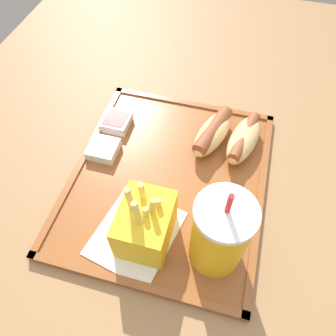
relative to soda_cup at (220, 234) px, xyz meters
name	(u,v)px	position (x,y,z in m)	size (l,w,h in m)	color
ground_plane	(160,287)	(-0.12, -0.14, -0.81)	(8.00, 8.00, 0.00)	#4C4742
dining_table	(157,249)	(-0.12, -0.14, -0.44)	(1.41, 0.98, 0.73)	olive
food_tray	(168,179)	(-0.11, -0.10, -0.07)	(0.40, 0.34, 0.01)	brown
paper_napkin	(136,233)	(0.00, -0.13, -0.07)	(0.16, 0.14, 0.00)	white
soda_cup	(220,234)	(0.00, 0.00, 0.00)	(0.08, 0.08, 0.17)	gold
hot_dog_far	(244,139)	(-0.22, 0.01, -0.05)	(0.13, 0.07, 0.04)	#DBB270
hot_dog_near	(213,132)	(-0.22, -0.05, -0.05)	(0.13, 0.08, 0.04)	#DBB270
fries_carton	(145,224)	(0.00, -0.11, -0.03)	(0.09, 0.08, 0.13)	gold
sauce_cup_mayo	(103,149)	(-0.14, -0.24, -0.06)	(0.05, 0.05, 0.02)	silver
sauce_cup_ketchup	(116,122)	(-0.21, -0.24, -0.06)	(0.05, 0.05, 0.02)	silver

